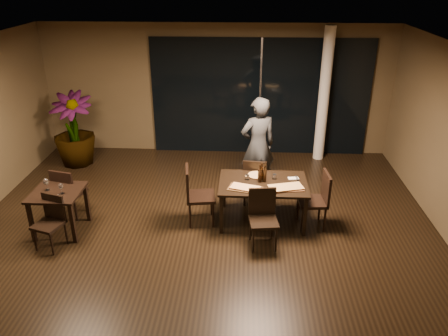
% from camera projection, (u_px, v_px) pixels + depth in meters
% --- Properties ---
extents(ground, '(8.00, 8.00, 0.00)m').
position_uv_depth(ground, '(201.00, 244.00, 7.09)').
color(ground, black).
rests_on(ground, ground).
extents(wall_back, '(8.00, 0.10, 3.00)m').
position_uv_depth(wall_back, '(217.00, 90.00, 10.13)').
color(wall_back, brown).
rests_on(wall_back, ground).
extents(ceiling, '(8.00, 8.00, 0.04)m').
position_uv_depth(ceiling, '(196.00, 56.00, 5.82)').
color(ceiling, silver).
rests_on(ceiling, wall_back).
extents(window_panel, '(5.00, 0.06, 2.70)m').
position_uv_depth(window_panel, '(260.00, 98.00, 10.06)').
color(window_panel, black).
rests_on(window_panel, ground).
extents(column, '(0.24, 0.24, 3.00)m').
position_uv_depth(column, '(324.00, 96.00, 9.65)').
color(column, silver).
rests_on(column, ground).
extents(main_table, '(1.50, 1.00, 0.75)m').
position_uv_depth(main_table, '(263.00, 186.00, 7.48)').
color(main_table, black).
rests_on(main_table, ground).
extents(side_table, '(0.80, 0.80, 0.75)m').
position_uv_depth(side_table, '(58.00, 198.00, 7.21)').
color(side_table, black).
rests_on(side_table, ground).
extents(chair_main_far, '(0.47, 0.47, 0.93)m').
position_uv_depth(chair_main_far, '(255.00, 179.00, 8.09)').
color(chair_main_far, black).
rests_on(chair_main_far, ground).
extents(chair_main_near, '(0.49, 0.49, 0.94)m').
position_uv_depth(chair_main_near, '(263.00, 215.00, 6.92)').
color(chair_main_near, black).
rests_on(chair_main_near, ground).
extents(chair_main_left, '(0.55, 0.55, 1.05)m').
position_uv_depth(chair_main_left, '(195.00, 192.00, 7.48)').
color(chair_main_left, black).
rests_on(chair_main_left, ground).
extents(chair_main_right, '(0.50, 0.50, 1.00)m').
position_uv_depth(chair_main_right, '(318.00, 197.00, 7.37)').
color(chair_main_right, black).
rests_on(chair_main_right, ground).
extents(chair_side_far, '(0.53, 0.53, 0.94)m').
position_uv_depth(chair_side_far, '(67.00, 191.00, 7.66)').
color(chair_side_far, black).
rests_on(chair_side_far, ground).
extents(chair_side_near, '(0.51, 0.51, 0.87)m').
position_uv_depth(chair_side_near, '(51.00, 219.00, 6.89)').
color(chair_side_near, black).
rests_on(chair_side_near, ground).
extents(diner, '(0.76, 0.64, 1.92)m').
position_uv_depth(diner, '(258.00, 146.00, 8.42)').
color(diner, '#2B2D2F').
rests_on(diner, ground).
extents(potted_plant, '(1.01, 1.01, 1.64)m').
position_uv_depth(potted_plant, '(73.00, 129.00, 9.65)').
color(potted_plant, '#21531B').
rests_on(potted_plant, ground).
extents(pizza_board_left, '(0.61, 0.41, 0.01)m').
position_uv_depth(pizza_board_left, '(245.00, 189.00, 7.23)').
color(pizza_board_left, '#452C16').
rests_on(pizza_board_left, main_table).
extents(pizza_board_right, '(0.61, 0.37, 0.01)m').
position_uv_depth(pizza_board_right, '(286.00, 188.00, 7.24)').
color(pizza_board_right, '#4E2E19').
rests_on(pizza_board_right, main_table).
extents(oblong_pizza_left, '(0.50, 0.34, 0.02)m').
position_uv_depth(oblong_pizza_left, '(245.00, 188.00, 7.22)').
color(oblong_pizza_left, maroon).
rests_on(oblong_pizza_left, pizza_board_left).
extents(oblong_pizza_right, '(0.59, 0.38, 0.02)m').
position_uv_depth(oblong_pizza_right, '(286.00, 187.00, 7.24)').
color(oblong_pizza_right, maroon).
rests_on(oblong_pizza_right, pizza_board_right).
extents(round_pizza, '(0.30, 0.30, 0.01)m').
position_uv_depth(round_pizza, '(257.00, 175.00, 7.69)').
color(round_pizza, red).
rests_on(round_pizza, main_table).
extents(bottle_a, '(0.07, 0.07, 0.32)m').
position_uv_depth(bottle_a, '(260.00, 173.00, 7.41)').
color(bottle_a, black).
rests_on(bottle_a, main_table).
extents(bottle_b, '(0.07, 0.07, 0.31)m').
position_uv_depth(bottle_b, '(264.00, 173.00, 7.42)').
color(bottle_b, black).
rests_on(bottle_b, main_table).
extents(bottle_c, '(0.07, 0.07, 0.31)m').
position_uv_depth(bottle_c, '(262.00, 171.00, 7.50)').
color(bottle_c, black).
rests_on(bottle_c, main_table).
extents(tumbler_left, '(0.07, 0.07, 0.08)m').
position_uv_depth(tumbler_left, '(247.00, 177.00, 7.54)').
color(tumbler_left, white).
rests_on(tumbler_left, main_table).
extents(tumbler_right, '(0.07, 0.07, 0.09)m').
position_uv_depth(tumbler_right, '(274.00, 177.00, 7.56)').
color(tumbler_right, white).
rests_on(tumbler_right, main_table).
extents(napkin_near, '(0.20, 0.15, 0.01)m').
position_uv_depth(napkin_near, '(293.00, 186.00, 7.31)').
color(napkin_near, white).
rests_on(napkin_near, main_table).
extents(napkin_far, '(0.19, 0.12, 0.01)m').
position_uv_depth(napkin_far, '(293.00, 178.00, 7.58)').
color(napkin_far, silver).
rests_on(napkin_far, main_table).
extents(wine_glass_a, '(0.09, 0.09, 0.19)m').
position_uv_depth(wine_glass_a, '(47.00, 185.00, 7.16)').
color(wine_glass_a, white).
rests_on(wine_glass_a, side_table).
extents(wine_glass_b, '(0.08, 0.08, 0.17)m').
position_uv_depth(wine_glass_b, '(61.00, 189.00, 7.06)').
color(wine_glass_b, white).
rests_on(wine_glass_b, side_table).
extents(side_napkin, '(0.18, 0.11, 0.01)m').
position_uv_depth(side_napkin, '(53.00, 197.00, 6.96)').
color(side_napkin, white).
rests_on(side_napkin, side_table).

